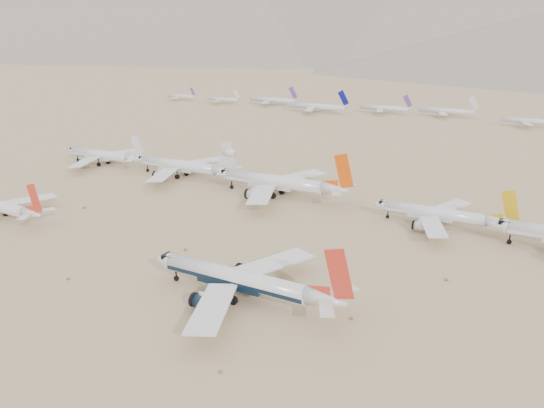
{
  "coord_description": "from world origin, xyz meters",
  "views": [
    {
      "loc": [
        58.93,
        -94.31,
        58.18
      ],
      "look_at": [
        -19.46,
        44.78,
        7.0
      ],
      "focal_mm": 35.0,
      "sensor_mm": 36.0,
      "label": 1
    }
  ],
  "objects": [
    {
      "name": "ground",
      "position": [
        0.0,
        0.0,
        0.0
      ],
      "size": [
        7000.0,
        7000.0,
        0.0
      ],
      "primitive_type": "plane",
      "color": "#8E7653",
      "rests_on": "ground"
    },
    {
      "name": "row2_white_twin",
      "position": [
        -127.56,
        77.17,
        4.58
      ],
      "size": [
        45.55,
        44.57,
        16.27
      ],
      "color": "silver",
      "rests_on": "ground"
    },
    {
      "name": "desert_scrub",
      "position": [
        -20.73,
        -21.89,
        0.28
      ],
      "size": [
        233.6,
        121.67,
        0.63
      ],
      "color": "brown",
      "rests_on": "ground"
    },
    {
      "name": "row2_gold_tail",
      "position": [
        27.56,
        69.15,
        4.21
      ],
      "size": [
        42.33,
        41.4,
        15.07
      ],
      "color": "silver",
      "rests_on": "ground"
    },
    {
      "name": "row2_orange_tail",
      "position": [
        -32.29,
        73.12,
        5.45
      ],
      "size": [
        54.41,
        53.23,
        19.41
      ],
      "color": "silver",
      "rests_on": "ground"
    },
    {
      "name": "row2_white_trijet",
      "position": [
        -80.75,
        77.53,
        5.19
      ],
      "size": [
        50.56,
        49.41,
        17.92
      ],
      "color": "silver",
      "rests_on": "ground"
    },
    {
      "name": "main_airliner",
      "position": [
        -0.52,
        -2.19,
        4.82
      ],
      "size": [
        49.63,
        48.48,
        17.52
      ],
      "color": "silver",
      "rests_on": "ground"
    }
  ]
}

